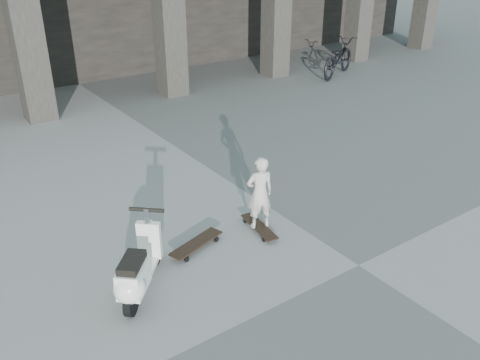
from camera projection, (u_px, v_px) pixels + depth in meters
ground at (359, 265)px, 6.85m from camera, size 90.00×90.00×0.00m
longboard at (259, 227)px, 7.61m from camera, size 0.31×0.86×0.08m
skateboard_spare at (196, 244)px, 7.17m from camera, size 0.92×0.48×0.11m
child at (260, 193)px, 7.35m from camera, size 0.47×0.37×1.12m
scooter at (137, 273)px, 6.06m from camera, size 1.02×1.10×0.96m
bicycle at (338, 58)px, 15.50m from camera, size 2.24×1.54×1.11m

